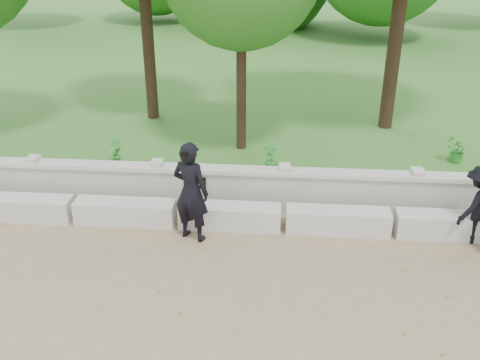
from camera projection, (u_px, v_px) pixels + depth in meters
The scene contains 9 objects.
ground at pixel (155, 285), 8.47m from camera, with size 80.00×80.00×0.00m, color #927E59.
lawn at pixel (235, 66), 20.99m from camera, with size 40.00×22.00×0.25m, color #356F27.
concrete_bench at pixel (177, 214), 10.08m from camera, with size 11.90×0.45×0.45m.
parapet_wall at pixel (183, 186), 10.60m from camera, with size 12.50×0.35×0.90m.
man_main at pixel (191, 192), 9.35m from camera, with size 0.80×0.74×1.87m.
visitor_mid at pixel (477, 204), 9.37m from camera, with size 1.06×1.02×1.45m.
shrub_a at pixel (116, 151), 12.08m from camera, with size 0.31×0.21×0.58m, color #2E832C.
shrub_b at pixel (270, 159), 11.55m from camera, with size 0.35×0.29×0.65m, color #2E832C.
shrub_c at pixel (457, 151), 12.09m from camera, with size 0.50×0.44×0.56m, color #2E832C.
Camera 1 is at (1.91, -6.78, 5.16)m, focal length 40.00 mm.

